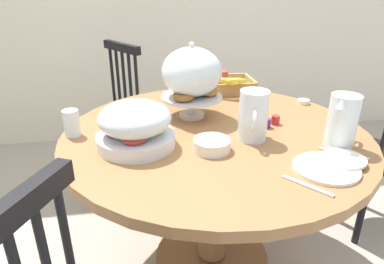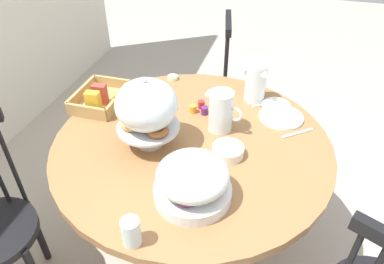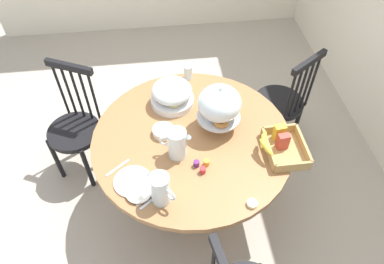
% 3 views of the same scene
% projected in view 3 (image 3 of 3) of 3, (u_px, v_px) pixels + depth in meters
% --- Properties ---
extents(ground_plane, '(10.00, 10.00, 0.00)m').
position_uv_depth(ground_plane, '(170.00, 188.00, 2.90)').
color(ground_plane, '#A89E8E').
extents(dining_table, '(1.29, 1.29, 0.74)m').
position_uv_depth(dining_table, '(192.00, 156.00, 2.44)').
color(dining_table, olive).
rests_on(dining_table, ground_plane).
extents(windsor_chair_near_window, '(0.46, 0.46, 0.97)m').
position_uv_depth(windsor_chair_near_window, '(281.00, 104.00, 2.91)').
color(windsor_chair_near_window, black).
rests_on(windsor_chair_near_window, ground_plane).
extents(windsor_chair_by_cabinet, '(0.44, 0.44, 0.97)m').
position_uv_depth(windsor_chair_by_cabinet, '(76.00, 129.00, 2.72)').
color(windsor_chair_by_cabinet, black).
rests_on(windsor_chair_by_cabinet, ground_plane).
extents(pastry_stand_with_dome, '(0.28, 0.28, 0.34)m').
position_uv_depth(pastry_stand_with_dome, '(219.00, 105.00, 2.20)').
color(pastry_stand_with_dome, silver).
rests_on(pastry_stand_with_dome, dining_table).
extents(fruit_platter_covered, '(0.30, 0.30, 0.18)m').
position_uv_depth(fruit_platter_covered, '(172.00, 94.00, 2.44)').
color(fruit_platter_covered, silver).
rests_on(fruit_platter_covered, dining_table).
extents(orange_juice_pitcher, '(0.11, 0.20, 0.20)m').
position_uv_depth(orange_juice_pitcher, '(177.00, 145.00, 2.13)').
color(orange_juice_pitcher, silver).
rests_on(orange_juice_pitcher, dining_table).
extents(milk_pitcher, '(0.15, 0.15, 0.21)m').
position_uv_depth(milk_pitcher, '(160.00, 190.00, 1.92)').
color(milk_pitcher, silver).
rests_on(milk_pitcher, dining_table).
extents(cereal_basket, '(0.32, 0.30, 0.12)m').
position_uv_depth(cereal_basket, '(282.00, 145.00, 2.19)').
color(cereal_basket, tan).
rests_on(cereal_basket, dining_table).
extents(china_plate_large, '(0.22, 0.22, 0.01)m').
position_uv_depth(china_plate_large, '(133.00, 181.00, 2.06)').
color(china_plate_large, white).
rests_on(china_plate_large, dining_table).
extents(china_plate_small, '(0.15, 0.15, 0.01)m').
position_uv_depth(china_plate_small, '(139.00, 192.00, 2.00)').
color(china_plate_small, white).
rests_on(china_plate_small, china_plate_large).
extents(cereal_bowl, '(0.14, 0.14, 0.04)m').
position_uv_depth(cereal_bowl, '(163.00, 131.00, 2.29)').
color(cereal_bowl, white).
rests_on(cereal_bowl, dining_table).
extents(drinking_glass, '(0.06, 0.06, 0.11)m').
position_uv_depth(drinking_glass, '(188.00, 72.00, 2.64)').
color(drinking_glass, silver).
rests_on(drinking_glass, dining_table).
extents(butter_dish, '(0.06, 0.06, 0.02)m').
position_uv_depth(butter_dish, '(252.00, 204.00, 1.96)').
color(butter_dish, beige).
rests_on(butter_dish, dining_table).
extents(jam_jar_strawberry, '(0.04, 0.04, 0.04)m').
position_uv_depth(jam_jar_strawberry, '(203.00, 170.00, 2.09)').
color(jam_jar_strawberry, '#B7282D').
rests_on(jam_jar_strawberry, dining_table).
extents(jam_jar_apricot, '(0.04, 0.04, 0.04)m').
position_uv_depth(jam_jar_apricot, '(207.00, 163.00, 2.13)').
color(jam_jar_apricot, orange).
rests_on(jam_jar_apricot, dining_table).
extents(jam_jar_grape, '(0.04, 0.04, 0.04)m').
position_uv_depth(jam_jar_grape, '(196.00, 164.00, 2.13)').
color(jam_jar_grape, '#5B2366').
rests_on(jam_jar_grape, dining_table).
extents(table_knife, '(0.12, 0.14, 0.01)m').
position_uv_depth(table_knife, '(148.00, 196.00, 1.99)').
color(table_knife, silver).
rests_on(table_knife, dining_table).
extents(dinner_fork, '(0.12, 0.14, 0.01)m').
position_uv_depth(dinner_fork, '(152.00, 200.00, 1.98)').
color(dinner_fork, silver).
rests_on(dinner_fork, dining_table).
extents(soup_spoon, '(0.12, 0.14, 0.01)m').
position_uv_depth(soup_spoon, '(118.00, 168.00, 2.13)').
color(soup_spoon, silver).
rests_on(soup_spoon, dining_table).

